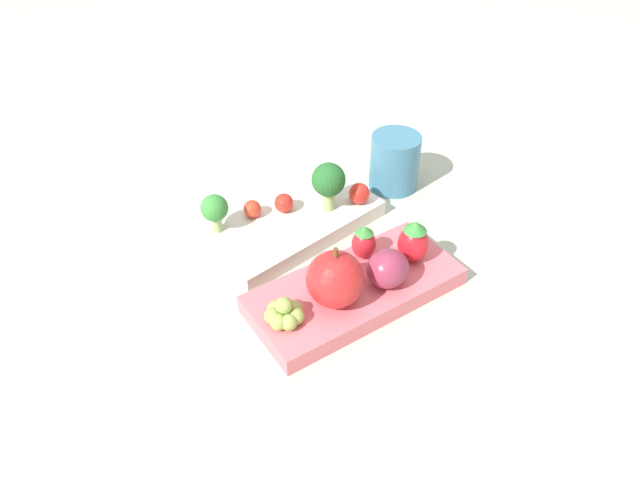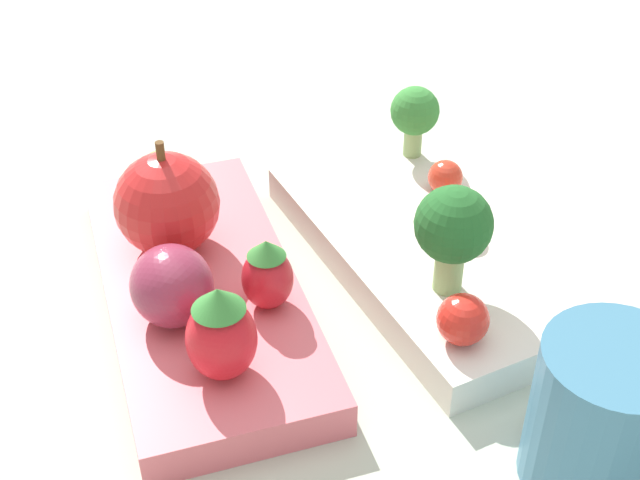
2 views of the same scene
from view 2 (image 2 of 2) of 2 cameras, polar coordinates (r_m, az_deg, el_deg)
ground_plane at (r=0.51m, az=-0.60°, el=-2.50°), size 4.00×4.00×0.00m
bento_box_savoury at (r=0.52m, az=7.24°, el=-0.53°), size 0.22×0.13×0.02m
bento_box_fruit at (r=0.49m, az=-7.69°, el=-3.23°), size 0.23×0.12×0.02m
broccoli_floret_0 at (r=0.45m, az=8.52°, el=0.75°), size 0.04×0.04×0.06m
broccoli_floret_1 at (r=0.57m, az=6.08°, el=8.07°), size 0.03×0.03×0.05m
cherry_tomato_0 at (r=0.44m, az=9.13°, el=-5.04°), size 0.03×0.03×0.03m
cherry_tomato_1 at (r=0.51m, az=8.59°, el=1.75°), size 0.02×0.02×0.02m
cherry_tomato_2 at (r=0.55m, az=8.02°, el=4.00°), size 0.02×0.02×0.02m
apple at (r=0.49m, az=-9.77°, el=2.28°), size 0.06×0.06×0.07m
strawberry_0 at (r=0.41m, az=-6.36°, el=-5.97°), size 0.03×0.03×0.05m
strawberry_1 at (r=0.45m, az=-3.39°, el=-2.22°), size 0.03×0.03×0.04m
plum at (r=0.45m, az=-9.47°, el=-2.90°), size 0.05×0.04×0.04m
grape_cluster at (r=0.55m, az=-10.16°, el=3.87°), size 0.04×0.04×0.03m
drinking_cup at (r=0.41m, az=17.72°, el=-10.76°), size 0.06×0.06×0.07m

